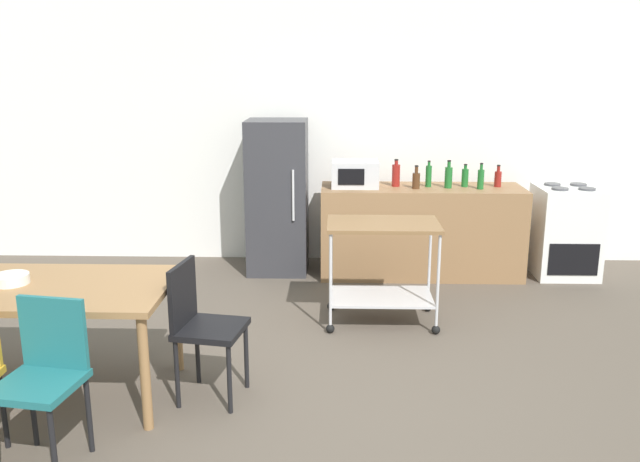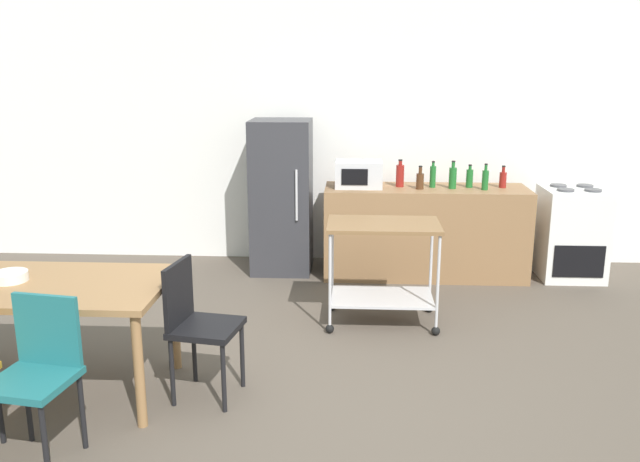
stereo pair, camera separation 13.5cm
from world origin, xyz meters
TOP-DOWN VIEW (x-y plane):
  - ground_plane at (0.00, 0.00)m, footprint 12.00×12.00m
  - back_wall at (0.00, 3.20)m, footprint 8.40×0.12m
  - kitchen_counter at (0.90, 2.60)m, footprint 2.00×0.64m
  - dining_table at (-1.73, -0.02)m, footprint 1.50×0.90m
  - chair_black at (-0.79, -0.01)m, footprint 0.46×0.46m
  - chair_teal at (-1.48, -0.73)m, footprint 0.46×0.46m
  - stove_oven at (2.35, 2.62)m, footprint 0.60×0.61m
  - refrigerator at (-0.55, 2.70)m, footprint 0.60×0.63m
  - kitchen_cart at (0.43, 1.29)m, footprint 0.91×0.57m
  - microwave at (0.23, 2.59)m, footprint 0.46×0.35m
  - bottle_olive_oil at (0.64, 2.64)m, footprint 0.08×0.08m
  - bottle_sesame_oil at (0.83, 2.53)m, footprint 0.07×0.07m
  - bottle_soda at (0.96, 2.62)m, footprint 0.06×0.06m
  - bottle_wine at (1.15, 2.57)m, footprint 0.07×0.07m
  - bottle_hot_sauce at (1.32, 2.64)m, footprint 0.07×0.07m
  - bottle_soy_sauce at (1.45, 2.52)m, footprint 0.06×0.06m
  - bottle_vinegar at (1.65, 2.65)m, footprint 0.07×0.07m
  - fruit_bowl at (-1.98, 0.00)m, footprint 0.22×0.22m

SIDE VIEW (x-z plane):
  - ground_plane at x=0.00m, z-range 0.00..0.00m
  - kitchen_counter at x=0.90m, z-range 0.00..0.90m
  - stove_oven at x=2.35m, z-range -0.01..0.91m
  - chair_black at x=-0.79m, z-range 0.07..0.96m
  - chair_teal at x=-1.48m, z-range 0.07..0.96m
  - kitchen_cart at x=0.43m, z-range 0.15..1.00m
  - dining_table at x=-1.73m, z-range 0.30..1.05m
  - refrigerator at x=-0.55m, z-range 0.00..1.55m
  - fruit_bowl at x=-1.98m, z-range 0.75..0.81m
  - bottle_vinegar at x=1.65m, z-range 0.88..1.09m
  - bottle_sesame_oil at x=0.83m, z-range 0.87..1.10m
  - bottle_hot_sauce at x=1.32m, z-range 0.88..1.11m
  - bottle_soy_sauce at x=1.45m, z-range 0.88..1.13m
  - bottle_wine at x=1.15m, z-range 0.87..1.15m
  - bottle_soda at x=0.96m, z-range 0.88..1.14m
  - bottle_olive_oil at x=0.64m, z-range 0.88..1.15m
  - microwave at x=0.23m, z-range 0.90..1.16m
  - back_wall at x=0.00m, z-range 0.00..2.90m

